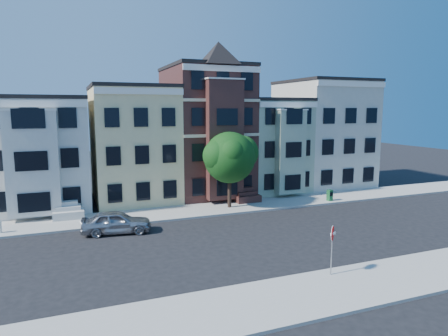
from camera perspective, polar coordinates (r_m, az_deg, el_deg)
name	(u,v)px	position (r m, az deg, el deg)	size (l,w,h in m)	color
ground	(278,236)	(26.79, 7.74, -9.61)	(120.00, 120.00, 0.00)	black
far_sidewalk	(231,207)	(33.69, 1.06, -5.62)	(60.00, 4.00, 0.15)	#9E9B93
near_sidewalk	(362,284)	(20.64, 19.05, -15.44)	(60.00, 4.00, 0.15)	#9E9B93
house_white	(37,154)	(36.94, -25.20, 1.79)	(8.00, 9.00, 9.00)	silver
house_yellow	(133,145)	(37.23, -12.87, 3.21)	(7.00, 9.00, 10.00)	beige
house_brown	(206,132)	(38.83, -2.62, 5.10)	(7.00, 9.00, 12.00)	#40201C
house_green	(265,146)	(41.50, 5.93, 3.20)	(6.00, 9.00, 9.00)	#97A98E
house_cream	(323,134)	(45.07, 13.90, 4.69)	(8.00, 9.00, 11.00)	beige
street_tree	(230,161)	(32.71, 0.80, 1.01)	(6.67, 6.67, 7.76)	#134A12
parked_car	(116,222)	(27.87, -15.12, -7.45)	(1.83, 4.55, 1.55)	#9FA0A7
newspaper_box	(330,195)	(36.87, 14.87, -3.79)	(0.43, 0.39, 0.97)	#1B5D2E
fire_hydrant	(0,228)	(30.49, -29.35, -7.48)	(0.23, 0.23, 0.64)	beige
stop_sign	(332,247)	(20.61, 15.13, -10.85)	(0.78, 0.11, 2.82)	#BA0404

